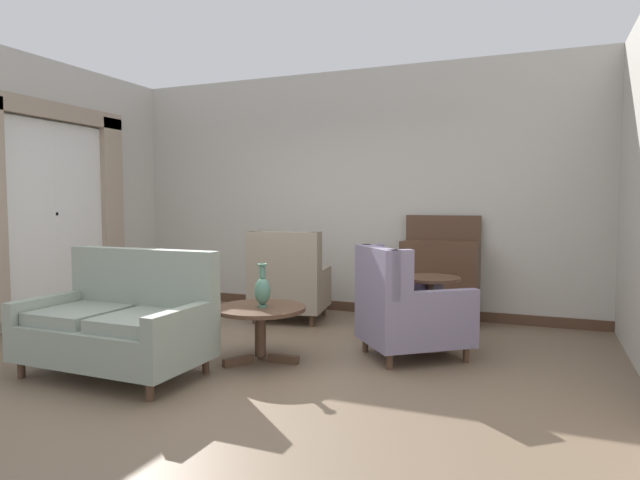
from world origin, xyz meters
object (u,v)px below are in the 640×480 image
(armchair_beside_settee, at_px, (288,284))
(settee, at_px, (119,324))
(coffee_table, at_px, (260,318))
(armchair_near_sideboard, at_px, (406,311))
(side_table, at_px, (430,305))
(sideboard, at_px, (440,276))
(porcelain_vase, at_px, (263,290))

(armchair_beside_settee, bearing_deg, settee, 70.25)
(coffee_table, height_order, armchair_beside_settee, armchair_beside_settee)
(armchair_near_sideboard, relative_size, side_table, 1.65)
(sideboard, bearing_deg, coffee_table, -119.13)
(settee, height_order, side_table, settee)
(settee, distance_m, sideboard, 3.61)
(coffee_table, distance_m, settee, 1.18)
(porcelain_vase, relative_size, armchair_beside_settee, 0.36)
(sideboard, bearing_deg, porcelain_vase, -118.37)
(settee, bearing_deg, coffee_table, 40.56)
(armchair_beside_settee, bearing_deg, sideboard, -169.93)
(porcelain_vase, relative_size, side_table, 0.56)
(porcelain_vase, height_order, settee, settee)
(porcelain_vase, xyz_separation_m, side_table, (1.29, 1.01, -0.22))
(armchair_near_sideboard, bearing_deg, settee, 84.27)
(side_table, bearing_deg, porcelain_vase, -141.91)
(coffee_table, bearing_deg, armchair_beside_settee, 106.78)
(armchair_near_sideboard, distance_m, sideboard, 1.58)
(coffee_table, relative_size, armchair_beside_settee, 0.75)
(porcelain_vase, xyz_separation_m, armchair_near_sideboard, (1.15, 0.61, -0.21))
(porcelain_vase, height_order, sideboard, sideboard)
(side_table, bearing_deg, armchair_beside_settee, 162.06)
(coffee_table, height_order, side_table, side_table)
(armchair_near_sideboard, height_order, side_table, armchair_near_sideboard)
(porcelain_vase, distance_m, sideboard, 2.48)
(settee, height_order, armchair_beside_settee, armchair_beside_settee)
(settee, distance_m, side_table, 2.83)
(coffee_table, xyz_separation_m, armchair_beside_settee, (-0.48, 1.58, 0.06))
(armchair_beside_settee, bearing_deg, coffee_table, 97.49)
(sideboard, bearing_deg, armchair_beside_settee, -160.63)
(coffee_table, relative_size, side_table, 1.16)
(coffee_table, xyz_separation_m, settee, (-0.91, -0.75, 0.02))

